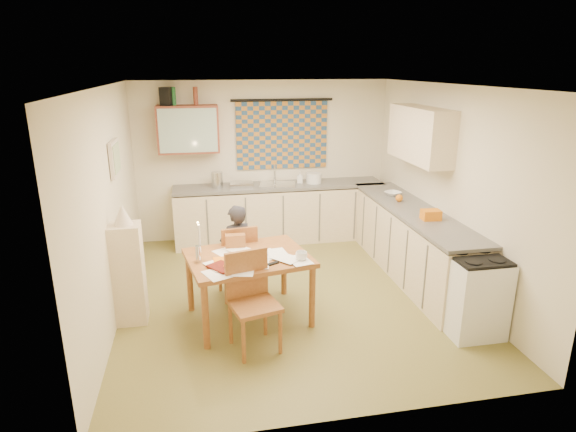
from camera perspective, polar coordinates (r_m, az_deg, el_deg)
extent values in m
cube|color=olive|center=(6.05, 0.30, -9.30)|extent=(4.00, 4.50, 0.02)
cube|color=white|center=(5.40, 0.35, 15.31)|extent=(4.00, 4.50, 0.02)
cube|color=beige|center=(7.77, -2.94, 6.58)|extent=(4.00, 0.02, 2.50)
cube|color=beige|center=(3.53, 7.53, -7.16)|extent=(4.00, 0.02, 2.50)
cube|color=beige|center=(5.58, -20.38, 1.14)|extent=(0.02, 4.50, 2.50)
cube|color=beige|center=(6.29, 18.62, 3.09)|extent=(0.02, 4.50, 2.50)
cube|color=navy|center=(7.71, -0.71, 9.53)|extent=(1.45, 0.03, 1.05)
cylinder|color=black|center=(7.64, -0.69, 13.60)|extent=(1.60, 0.04, 0.04)
cube|color=maroon|center=(7.43, -11.75, 10.04)|extent=(0.90, 0.34, 0.70)
cube|color=#99B2A5|center=(7.27, -11.76, 9.88)|extent=(0.84, 0.02, 0.64)
cube|color=beige|center=(6.58, 15.41, 9.30)|extent=(0.34, 1.30, 0.70)
cube|color=beige|center=(5.86, -19.87, 6.47)|extent=(0.04, 0.50, 0.40)
cube|color=beige|center=(5.85, -19.63, 6.49)|extent=(0.01, 0.42, 0.32)
cube|color=beige|center=(7.70, -0.97, 0.21)|extent=(3.30, 0.60, 0.86)
cube|color=#52504D|center=(7.58, -0.99, 3.61)|extent=(3.30, 0.62, 0.04)
cube|color=beige|center=(6.64, 14.35, -3.21)|extent=(0.60, 2.95, 0.86)
cube|color=#52504D|center=(6.50, 14.65, 0.67)|extent=(0.62, 2.95, 0.04)
cube|color=white|center=(5.43, 21.09, -8.84)|extent=(0.55, 0.55, 0.83)
cube|color=black|center=(5.26, 21.59, -4.63)|extent=(0.52, 0.52, 0.03)
cube|color=silver|center=(7.58, -1.23, 3.45)|extent=(0.63, 0.56, 0.10)
cylinder|color=silver|center=(7.70, -1.59, 5.06)|extent=(0.03, 0.03, 0.28)
cube|color=silver|center=(7.49, -5.54, 3.75)|extent=(0.36, 0.32, 0.06)
cylinder|color=silver|center=(7.44, -8.40, 4.28)|extent=(0.19, 0.19, 0.24)
cylinder|color=white|center=(7.66, 3.08, 4.51)|extent=(0.31, 0.31, 0.16)
imported|color=white|center=(7.66, 1.43, 4.62)|extent=(0.12, 0.12, 0.18)
imported|color=white|center=(7.09, 12.35, 2.62)|extent=(0.38, 0.38, 0.06)
cube|color=orange|center=(6.07, 16.57, 0.14)|extent=(0.23, 0.17, 0.12)
sphere|color=orange|center=(6.77, 13.04, 2.08)|extent=(0.10, 0.10, 0.10)
cube|color=black|center=(7.40, -14.15, 13.59)|extent=(0.22, 0.24, 0.26)
cylinder|color=#195926|center=(7.39, -13.42, 13.64)|extent=(0.09, 0.09, 0.26)
cylinder|color=maroon|center=(7.39, -10.90, 13.79)|extent=(0.08, 0.08, 0.26)
cube|color=brown|center=(5.22, -4.75, -4.97)|extent=(1.42, 1.18, 0.05)
cube|color=brown|center=(5.86, -6.08, -5.32)|extent=(0.48, 0.48, 0.04)
cube|color=brown|center=(5.60, -5.71, -3.67)|extent=(0.42, 0.10, 0.46)
cube|color=brown|center=(4.77, -3.99, -10.55)|extent=(0.54, 0.54, 0.04)
cube|color=brown|center=(4.83, -4.94, -6.76)|extent=(0.44, 0.15, 0.48)
imported|color=black|center=(5.77, -6.10, -4.30)|extent=(0.63, 0.58, 1.17)
cube|color=beige|center=(5.49, -18.35, -6.55)|extent=(0.32, 0.30, 1.12)
cone|color=beige|center=(5.26, -19.04, 0.16)|extent=(0.20, 0.20, 0.22)
cube|color=brown|center=(5.41, -6.26, -3.00)|extent=(0.22, 0.11, 0.16)
imported|color=white|center=(5.06, 1.60, -4.78)|extent=(0.14, 0.14, 0.10)
imported|color=maroon|center=(4.86, -8.78, -6.38)|extent=(0.47, 0.47, 0.03)
imported|color=orange|center=(5.05, -8.77, -5.51)|extent=(0.22, 0.28, 0.02)
cube|color=orange|center=(4.89, -6.82, -6.07)|extent=(0.14, 0.11, 0.04)
cube|color=black|center=(4.98, -1.83, -5.66)|extent=(0.14, 0.10, 0.02)
cylinder|color=silver|center=(5.09, -10.56, -4.44)|extent=(0.08, 0.08, 0.18)
cylinder|color=white|center=(5.05, -10.49, -2.19)|extent=(0.03, 0.03, 0.22)
sphere|color=#FFCC66|center=(5.04, -10.65, -0.78)|extent=(0.02, 0.02, 0.02)
cube|color=white|center=(5.31, -7.29, -4.36)|extent=(0.32, 0.36, 0.00)
cube|color=white|center=(4.80, -8.46, -6.86)|extent=(0.31, 0.36, 0.00)
cube|color=white|center=(5.23, -2.18, -4.54)|extent=(0.32, 0.36, 0.00)
cube|color=white|center=(4.99, -3.48, -5.64)|extent=(0.26, 0.33, 0.00)
cube|color=white|center=(5.24, -1.28, -4.44)|extent=(0.25, 0.32, 0.00)
cube|color=white|center=(4.84, -5.28, -6.44)|extent=(0.27, 0.33, 0.00)
cube|color=white|center=(4.98, -8.28, -5.79)|extent=(0.32, 0.36, 0.00)
cube|color=white|center=(5.05, 1.34, -5.27)|extent=(0.27, 0.34, 0.00)
cube|color=white|center=(5.11, -5.07, -5.05)|extent=(0.27, 0.33, 0.00)
cube|color=white|center=(5.07, -6.36, -5.26)|extent=(0.30, 0.35, 0.00)
cube|color=white|center=(5.33, -5.58, -4.06)|extent=(0.35, 0.36, 0.00)
cube|color=white|center=(5.09, -0.25, -5.01)|extent=(0.35, 0.36, 0.00)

